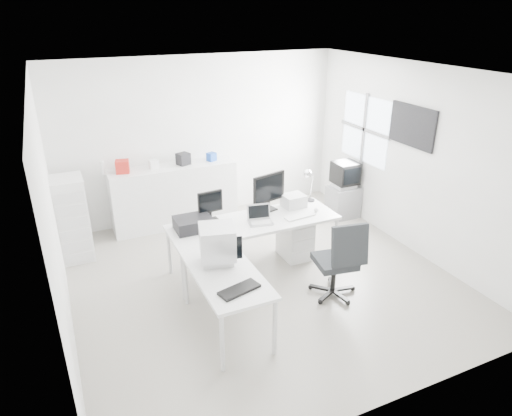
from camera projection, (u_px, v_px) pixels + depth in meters
name	position (u px, v px, depth m)	size (l,w,h in m)	color
floor	(262.00, 278.00, 6.41)	(5.00, 5.00, 0.01)	#BCB7A9
ceiling	(263.00, 72.00, 5.28)	(5.00, 5.00, 0.01)	white
back_wall	(201.00, 138.00, 7.92)	(5.00, 0.02, 2.80)	white
left_wall	(52.00, 220.00, 4.89)	(0.02, 5.00, 2.80)	white
right_wall	(414.00, 160.00, 6.79)	(0.02, 5.00, 2.80)	white
window	(365.00, 129.00, 7.70)	(0.02, 1.20, 1.10)	white
wall_picture	(412.00, 126.00, 6.66)	(0.04, 0.90, 0.60)	black
main_desk	(254.00, 245.00, 6.53)	(2.40, 0.80, 0.75)	silver
side_desk	(227.00, 300.00, 5.29)	(0.70, 1.40, 0.75)	silver
drawer_pedestal	(295.00, 238.00, 6.87)	(0.40, 0.50, 0.60)	silver
inkjet_printer	(193.00, 224.00, 6.10)	(0.48, 0.38, 0.17)	black
lcd_monitor_small	(210.00, 206.00, 6.29)	(0.36, 0.20, 0.45)	black
lcd_monitor_large	(269.00, 192.00, 6.60)	(0.56, 0.22, 0.58)	black
laptop	(260.00, 216.00, 6.27)	(0.34, 0.35, 0.23)	#B7B7BA
white_keyboard	(300.00, 216.00, 6.50)	(0.46, 0.14, 0.02)	silver
white_mouse	(316.00, 210.00, 6.64)	(0.07, 0.07, 0.07)	silver
laser_printer	(294.00, 201.00, 6.81)	(0.32, 0.28, 0.18)	beige
desk_lamp	(312.00, 186.00, 6.95)	(0.16, 0.16, 0.49)	silver
crt_monitor	(217.00, 244.00, 5.25)	(0.41, 0.41, 0.48)	#B7B7BA
black_keyboard	(239.00, 290.00, 4.80)	(0.45, 0.18, 0.03)	black
office_chair	(335.00, 258.00, 5.84)	(0.64, 0.64, 1.10)	#26292C
tv_cabinet	(343.00, 202.00, 8.21)	(0.52, 0.42, 0.56)	gray
crt_tv	(345.00, 175.00, 8.00)	(0.50, 0.48, 0.45)	black
sideboard	(174.00, 195.00, 7.82)	(2.12, 0.53, 1.06)	silver
clutter_box_a	(122.00, 167.00, 7.26)	(0.21, 0.18, 0.21)	red
clutter_box_b	(154.00, 164.00, 7.47)	(0.14, 0.12, 0.14)	silver
clutter_box_c	(183.00, 159.00, 7.65)	(0.20, 0.18, 0.20)	black
clutter_box_d	(211.00, 157.00, 7.85)	(0.14, 0.12, 0.14)	#1641A0
clutter_bottle	(103.00, 168.00, 7.18)	(0.07, 0.07, 0.22)	silver
filing_cabinet	(73.00, 219.00, 6.71)	(0.45, 0.53, 1.27)	silver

